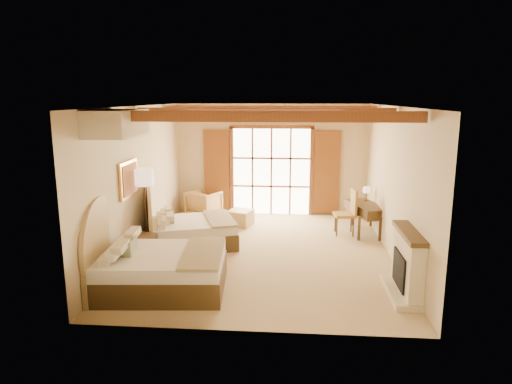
# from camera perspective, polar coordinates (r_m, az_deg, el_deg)

# --- Properties ---
(floor) EXTENTS (7.00, 7.00, 0.00)m
(floor) POSITION_cam_1_polar(r_m,az_deg,el_deg) (10.23, 0.97, -7.54)
(floor) COLOR #CDB187
(floor) RESTS_ON ground
(wall_back) EXTENTS (5.50, 0.00, 5.50)m
(wall_back) POSITION_cam_1_polar(r_m,az_deg,el_deg) (13.27, 1.95, 4.05)
(wall_back) COLOR beige
(wall_back) RESTS_ON ground
(wall_left) EXTENTS (0.00, 7.00, 7.00)m
(wall_left) POSITION_cam_1_polar(r_m,az_deg,el_deg) (10.36, -14.37, 1.48)
(wall_left) COLOR beige
(wall_left) RESTS_ON ground
(wall_right) EXTENTS (0.00, 7.00, 7.00)m
(wall_right) POSITION_cam_1_polar(r_m,az_deg,el_deg) (10.03, 16.88, 1.02)
(wall_right) COLOR beige
(wall_right) RESTS_ON ground
(ceiling) EXTENTS (7.00, 7.00, 0.00)m
(ceiling) POSITION_cam_1_polar(r_m,az_deg,el_deg) (9.66, 1.04, 10.68)
(ceiling) COLOR #BB7135
(ceiling) RESTS_ON ground
(ceiling_beams) EXTENTS (5.39, 4.60, 0.18)m
(ceiling_beams) POSITION_cam_1_polar(r_m,az_deg,el_deg) (9.66, 1.04, 9.97)
(ceiling_beams) COLOR brown
(ceiling_beams) RESTS_ON ceiling
(french_doors) EXTENTS (3.95, 0.08, 2.60)m
(french_doors) POSITION_cam_1_polar(r_m,az_deg,el_deg) (13.26, 1.93, 2.52)
(french_doors) COLOR white
(french_doors) RESTS_ON ground
(fireplace) EXTENTS (0.46, 1.40, 1.16)m
(fireplace) POSITION_cam_1_polar(r_m,az_deg,el_deg) (8.40, 18.27, -8.85)
(fireplace) COLOR beige
(fireplace) RESTS_ON ground
(painting) EXTENTS (0.06, 0.95, 0.75)m
(painting) POSITION_cam_1_polar(r_m,az_deg,el_deg) (9.62, -15.58, 1.56)
(painting) COLOR gold
(painting) RESTS_ON wall_left
(canopy_valance) EXTENTS (0.70, 1.40, 0.45)m
(canopy_valance) POSITION_cam_1_polar(r_m,az_deg,el_deg) (8.21, -17.02, 8.23)
(canopy_valance) COLOR beige
(canopy_valance) RESTS_ON ceiling
(bed_near) EXTENTS (2.37, 1.86, 1.48)m
(bed_near) POSITION_cam_1_polar(r_m,az_deg,el_deg) (8.44, -12.91, -8.91)
(bed_near) COLOR #48341B
(bed_near) RESTS_ON floor
(bed_far) EXTENTS (2.41, 2.03, 1.29)m
(bed_far) POSITION_cam_1_polar(r_m,az_deg,el_deg) (10.73, -8.84, -4.57)
(bed_far) COLOR #48341B
(bed_far) RESTS_ON floor
(nightstand) EXTENTS (0.62, 0.62, 0.64)m
(nightstand) POSITION_cam_1_polar(r_m,az_deg,el_deg) (9.67, -14.26, -7.07)
(nightstand) COLOR #48341B
(nightstand) RESTS_ON floor
(floor_lamp) EXTENTS (0.40, 0.40, 1.90)m
(floor_lamp) POSITION_cam_1_polar(r_m,az_deg,el_deg) (9.88, -13.78, 1.12)
(floor_lamp) COLOR #37281C
(floor_lamp) RESTS_ON floor
(armchair) EXTENTS (1.08, 1.09, 0.75)m
(armchair) POSITION_cam_1_polar(r_m,az_deg,el_deg) (13.19, -6.52, -1.47)
(armchair) COLOR tan
(armchair) RESTS_ON floor
(ottoman) EXTENTS (0.74, 0.74, 0.43)m
(ottoman) POSITION_cam_1_polar(r_m,az_deg,el_deg) (12.23, -1.97, -3.25)
(ottoman) COLOR tan
(ottoman) RESTS_ON floor
(desk) EXTENTS (0.97, 1.50, 0.75)m
(desk) POSITION_cam_1_polar(r_m,az_deg,el_deg) (11.86, 13.53, -3.12)
(desk) COLOR #48341B
(desk) RESTS_ON floor
(desk_chair) EXTENTS (0.56, 0.56, 1.14)m
(desk_chair) POSITION_cam_1_polar(r_m,az_deg,el_deg) (11.65, 11.12, -3.51)
(desk_chair) COLOR olive
(desk_chair) RESTS_ON floor
(desk_lamp) EXTENTS (0.18, 0.18, 0.36)m
(desk_lamp) POSITION_cam_1_polar(r_m,az_deg,el_deg) (12.12, 13.66, 0.19)
(desk_lamp) COLOR #37281C
(desk_lamp) RESTS_ON desk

